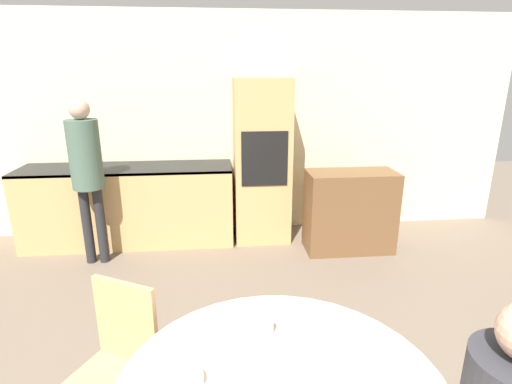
# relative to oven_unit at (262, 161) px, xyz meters

# --- Properties ---
(wall_back) EXTENTS (6.69, 0.05, 2.60)m
(wall_back) POSITION_rel_oven_unit_xyz_m (-0.22, 0.34, 0.36)
(wall_back) COLOR beige
(wall_back) RESTS_ON ground_plane
(kitchen_counter) EXTENTS (2.36, 0.60, 0.91)m
(kitchen_counter) POSITION_rel_oven_unit_xyz_m (-1.54, -0.01, -0.47)
(kitchen_counter) COLOR tan
(kitchen_counter) RESTS_ON ground_plane
(oven_unit) EXTENTS (0.63, 0.59, 1.87)m
(oven_unit) POSITION_rel_oven_unit_xyz_m (0.00, 0.00, 0.00)
(oven_unit) COLOR tan
(oven_unit) RESTS_ON ground_plane
(sideboard) EXTENTS (0.96, 0.45, 0.90)m
(sideboard) POSITION_rel_oven_unit_xyz_m (0.93, -0.45, -0.48)
(sideboard) COLOR brown
(sideboard) RESTS_ON ground_plane
(chair_far_left) EXTENTS (0.54, 0.54, 0.92)m
(chair_far_left) POSITION_rel_oven_unit_xyz_m (-1.05, -2.71, -0.42)
(chair_far_left) COLOR tan
(chair_far_left) RESTS_ON ground_plane
(person_standing) EXTENTS (0.31, 0.31, 1.69)m
(person_standing) POSITION_rel_oven_unit_xyz_m (-1.80, -0.50, 0.12)
(person_standing) COLOR #262628
(person_standing) RESTS_ON ground_plane
(cup) EXTENTS (0.07, 0.07, 0.09)m
(cup) POSITION_rel_oven_unit_xyz_m (-0.30, -2.90, -0.13)
(cup) COLOR silver
(cup) RESTS_ON dining_table
(bowl_centre) EXTENTS (0.17, 0.17, 0.05)m
(bowl_centre) POSITION_rel_oven_unit_xyz_m (-0.67, -3.18, -0.15)
(bowl_centre) COLOR white
(bowl_centre) RESTS_ON dining_table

